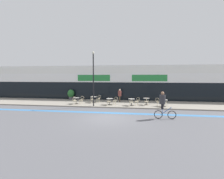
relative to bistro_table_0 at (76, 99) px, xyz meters
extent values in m
plane|color=#5B5B60|center=(4.83, -6.07, -0.63)|extent=(120.00, 120.00, 0.00)
cube|color=gray|center=(4.83, 1.18, -0.57)|extent=(40.00, 5.50, 0.12)
cube|color=silver|center=(4.83, 5.93, 1.78)|extent=(40.00, 4.00, 4.81)
cube|color=black|center=(4.83, 3.96, 0.69)|extent=(38.80, 0.10, 2.40)
cube|color=white|center=(4.83, 3.98, 2.49)|extent=(39.20, 0.14, 1.20)
cube|color=#237A38|center=(1.08, 3.91, 2.49)|extent=(4.56, 0.08, 0.84)
cube|color=#237A38|center=(8.58, 3.91, 2.49)|extent=(4.56, 0.08, 0.84)
cube|color=#3D7AB7|center=(4.83, -3.98, -0.62)|extent=(36.00, 0.70, 0.01)
cylinder|color=black|center=(0.00, 0.00, -0.49)|extent=(0.39, 0.39, 0.02)
cylinder|color=black|center=(0.00, 0.00, -0.17)|extent=(0.07, 0.07, 0.68)
cylinder|color=#ADA8A3|center=(0.00, 0.00, 0.19)|extent=(0.70, 0.70, 0.02)
cylinder|color=black|center=(1.76, 1.31, -0.49)|extent=(0.43, 0.43, 0.02)
cylinder|color=black|center=(1.76, 1.31, -0.17)|extent=(0.07, 0.07, 0.68)
cylinder|color=#ADA8A3|center=(1.76, 1.31, 0.18)|extent=(0.79, 0.79, 0.02)
cylinder|color=black|center=(3.99, -0.10, -0.49)|extent=(0.43, 0.43, 0.02)
cylinder|color=black|center=(3.99, -0.10, -0.17)|extent=(0.07, 0.07, 0.68)
cylinder|color=#ADA8A3|center=(3.99, -0.10, 0.19)|extent=(0.77, 0.77, 0.02)
cylinder|color=black|center=(6.46, -0.23, -0.49)|extent=(0.41, 0.41, 0.02)
cylinder|color=black|center=(6.46, -0.23, -0.15)|extent=(0.07, 0.07, 0.71)
cylinder|color=#ADA8A3|center=(6.46, -0.23, 0.22)|extent=(0.74, 0.74, 0.02)
cylinder|color=black|center=(8.10, 0.52, -0.49)|extent=(0.39, 0.39, 0.02)
cylinder|color=black|center=(8.10, 0.52, -0.14)|extent=(0.07, 0.07, 0.73)
cylinder|color=#ADA8A3|center=(8.10, 0.52, 0.23)|extent=(0.71, 0.71, 0.02)
cylinder|color=black|center=(9.93, -0.32, -0.49)|extent=(0.43, 0.43, 0.02)
cylinder|color=black|center=(9.93, -0.32, -0.16)|extent=(0.07, 0.07, 0.69)
cylinder|color=#ADA8A3|center=(9.93, -0.32, 0.20)|extent=(0.79, 0.79, 0.02)
cylinder|color=beige|center=(0.00, -0.55, -0.07)|extent=(0.45, 0.45, 0.03)
cylinder|color=beige|center=(-0.12, -0.39, -0.30)|extent=(0.03, 0.03, 0.42)
cylinder|color=beige|center=(0.16, -0.43, -0.30)|extent=(0.03, 0.03, 0.42)
cylinder|color=beige|center=(-0.16, -0.67, -0.30)|extent=(0.03, 0.03, 0.42)
cylinder|color=beige|center=(0.12, -0.71, -0.30)|extent=(0.03, 0.03, 0.42)
torus|color=beige|center=(-0.02, -0.72, 0.19)|extent=(0.08, 0.41, 0.41)
cylinder|color=beige|center=(-0.19, -0.70, 0.06)|extent=(0.03, 0.03, 0.23)
cylinder|color=beige|center=(0.15, -0.74, 0.06)|extent=(0.03, 0.03, 0.23)
cylinder|color=beige|center=(0.55, 0.00, -0.07)|extent=(0.40, 0.40, 0.03)
cylinder|color=beige|center=(0.41, -0.14, -0.30)|extent=(0.03, 0.03, 0.42)
cylinder|color=beige|center=(0.41, 0.14, -0.30)|extent=(0.03, 0.03, 0.42)
cylinder|color=beige|center=(0.69, -0.14, -0.30)|extent=(0.03, 0.03, 0.42)
cylinder|color=beige|center=(0.69, 0.14, -0.30)|extent=(0.03, 0.03, 0.42)
torus|color=beige|center=(0.72, 0.00, 0.19)|extent=(0.41, 0.03, 0.41)
cylinder|color=beige|center=(0.72, -0.17, 0.06)|extent=(0.03, 0.03, 0.23)
cylinder|color=beige|center=(0.72, 0.17, 0.06)|extent=(0.03, 0.03, 0.23)
cylinder|color=beige|center=(1.76, 0.76, -0.07)|extent=(0.43, 0.43, 0.03)
cylinder|color=beige|center=(1.63, 0.91, -0.30)|extent=(0.03, 0.03, 0.42)
cylinder|color=beige|center=(1.91, 0.88, -0.30)|extent=(0.03, 0.03, 0.42)
cylinder|color=beige|center=(1.61, 0.63, -0.30)|extent=(0.03, 0.03, 0.42)
cylinder|color=beige|center=(1.88, 0.60, -0.30)|extent=(0.03, 0.03, 0.42)
torus|color=beige|center=(1.74, 0.59, 0.19)|extent=(0.06, 0.41, 0.41)
cylinder|color=beige|center=(1.57, 0.60, 0.06)|extent=(0.03, 0.03, 0.23)
cylinder|color=beige|center=(1.91, 0.57, 0.06)|extent=(0.03, 0.03, 0.23)
cylinder|color=beige|center=(2.31, 1.31, -0.07)|extent=(0.41, 0.41, 0.03)
cylinder|color=beige|center=(2.17, 1.16, -0.30)|extent=(0.03, 0.03, 0.42)
cylinder|color=beige|center=(2.16, 1.44, -0.30)|extent=(0.03, 0.03, 0.42)
cylinder|color=beige|center=(2.45, 1.17, -0.30)|extent=(0.03, 0.03, 0.42)
cylinder|color=beige|center=(2.44, 1.45, -0.30)|extent=(0.03, 0.03, 0.42)
torus|color=beige|center=(2.48, 1.31, 0.19)|extent=(0.41, 0.04, 0.41)
cylinder|color=beige|center=(2.48, 1.14, 0.06)|extent=(0.03, 0.03, 0.23)
cylinder|color=beige|center=(2.47, 1.48, 0.06)|extent=(0.03, 0.03, 0.23)
cylinder|color=beige|center=(3.99, -0.65, -0.07)|extent=(0.45, 0.45, 0.03)
cylinder|color=beige|center=(3.83, -0.53, -0.30)|extent=(0.03, 0.03, 0.42)
cylinder|color=beige|center=(4.11, -0.49, -0.30)|extent=(0.03, 0.03, 0.42)
cylinder|color=beige|center=(3.87, -0.81, -0.30)|extent=(0.03, 0.03, 0.42)
cylinder|color=beige|center=(4.14, -0.77, -0.30)|extent=(0.03, 0.03, 0.42)
torus|color=beige|center=(4.01, -0.82, 0.19)|extent=(0.08, 0.41, 0.41)
cylinder|color=beige|center=(3.84, -0.84, 0.06)|extent=(0.03, 0.03, 0.23)
cylinder|color=beige|center=(4.18, -0.80, 0.06)|extent=(0.03, 0.03, 0.23)
cylinder|color=beige|center=(4.54, -0.10, -0.07)|extent=(0.42, 0.42, 0.03)
cylinder|color=beige|center=(4.39, -0.23, -0.30)|extent=(0.03, 0.03, 0.42)
cylinder|color=beige|center=(4.41, 0.05, -0.30)|extent=(0.03, 0.03, 0.42)
cylinder|color=beige|center=(4.67, -0.25, -0.30)|extent=(0.03, 0.03, 0.42)
cylinder|color=beige|center=(4.69, 0.03, -0.30)|extent=(0.03, 0.03, 0.42)
torus|color=beige|center=(4.71, -0.11, 0.19)|extent=(0.41, 0.05, 0.41)
cylinder|color=beige|center=(4.70, -0.28, 0.06)|extent=(0.03, 0.03, 0.23)
cylinder|color=beige|center=(4.72, 0.06, 0.06)|extent=(0.03, 0.03, 0.23)
cylinder|color=beige|center=(6.46, -0.78, -0.07)|extent=(0.41, 0.41, 0.03)
cylinder|color=beige|center=(6.32, -0.64, -0.30)|extent=(0.03, 0.03, 0.42)
cylinder|color=beige|center=(6.60, -0.64, -0.30)|extent=(0.03, 0.03, 0.42)
cylinder|color=beige|center=(6.33, -0.92, -0.30)|extent=(0.03, 0.03, 0.42)
cylinder|color=beige|center=(6.61, -0.92, -0.30)|extent=(0.03, 0.03, 0.42)
torus|color=beige|center=(6.47, -0.95, 0.19)|extent=(0.04, 0.41, 0.41)
cylinder|color=beige|center=(6.30, -0.95, 0.06)|extent=(0.03, 0.03, 0.23)
cylinder|color=beige|center=(6.64, -0.94, 0.06)|extent=(0.03, 0.03, 0.23)
cylinder|color=beige|center=(7.01, -0.23, -0.07)|extent=(0.45, 0.45, 0.03)
cylinder|color=beige|center=(6.85, -0.35, -0.30)|extent=(0.03, 0.03, 0.42)
cylinder|color=beige|center=(6.89, -0.07, -0.30)|extent=(0.03, 0.03, 0.42)
cylinder|color=beige|center=(7.13, -0.39, -0.30)|extent=(0.03, 0.03, 0.42)
cylinder|color=beige|center=(7.17, -0.11, -0.30)|extent=(0.03, 0.03, 0.42)
torus|color=beige|center=(7.18, -0.25, 0.19)|extent=(0.41, 0.08, 0.41)
cylinder|color=beige|center=(7.16, -0.42, 0.06)|extent=(0.03, 0.03, 0.23)
cylinder|color=beige|center=(7.20, -0.08, 0.06)|extent=(0.03, 0.03, 0.23)
cylinder|color=beige|center=(8.10, -0.03, -0.07)|extent=(0.42, 0.42, 0.03)
cylinder|color=beige|center=(7.95, 0.10, -0.30)|extent=(0.03, 0.03, 0.42)
cylinder|color=beige|center=(8.23, 0.11, -0.30)|extent=(0.03, 0.03, 0.42)
cylinder|color=beige|center=(7.96, -0.18, -0.30)|extent=(0.03, 0.03, 0.42)
cylinder|color=beige|center=(8.24, -0.17, -0.30)|extent=(0.03, 0.03, 0.42)
torus|color=beige|center=(8.10, -0.20, 0.19)|extent=(0.05, 0.41, 0.41)
cylinder|color=beige|center=(7.93, -0.21, 0.06)|extent=(0.03, 0.03, 0.23)
cylinder|color=beige|center=(8.27, -0.20, 0.06)|extent=(0.03, 0.03, 0.23)
cylinder|color=beige|center=(9.93, -0.87, -0.07)|extent=(0.45, 0.45, 0.03)
cylinder|color=beige|center=(9.82, -0.71, -0.30)|extent=(0.03, 0.03, 0.42)
cylinder|color=beige|center=(10.09, -0.75, -0.30)|extent=(0.03, 0.03, 0.42)
cylinder|color=beige|center=(9.78, -0.99, -0.30)|extent=(0.03, 0.03, 0.42)
cylinder|color=beige|center=(10.05, -1.03, -0.30)|extent=(0.03, 0.03, 0.42)
torus|color=beige|center=(9.91, -1.04, 0.19)|extent=(0.09, 0.41, 0.41)
cylinder|color=beige|center=(9.74, -1.02, 0.06)|extent=(0.03, 0.03, 0.23)
cylinder|color=beige|center=(10.08, -1.07, 0.06)|extent=(0.03, 0.03, 0.23)
cylinder|color=beige|center=(9.38, -0.32, -0.07)|extent=(0.42, 0.42, 0.03)
cylinder|color=beige|center=(9.53, -0.19, -0.30)|extent=(0.03, 0.03, 0.42)
cylinder|color=beige|center=(9.52, -0.47, -0.30)|extent=(0.03, 0.03, 0.42)
cylinder|color=beige|center=(9.25, -0.18, -0.30)|extent=(0.03, 0.03, 0.42)
cylinder|color=beige|center=(9.24, -0.45, -0.30)|extent=(0.03, 0.03, 0.42)
torus|color=beige|center=(9.21, -0.31, 0.19)|extent=(0.41, 0.05, 0.41)
cylinder|color=beige|center=(9.22, -0.14, 0.06)|extent=(0.03, 0.03, 0.23)
cylinder|color=beige|center=(9.20, -0.48, 0.06)|extent=(0.03, 0.03, 0.23)
cylinder|color=#4C4C51|center=(-2.08, 3.45, -0.29)|extent=(0.58, 0.58, 0.43)
ellipsoid|color=#28662D|center=(-2.08, 3.45, 0.32)|extent=(0.93, 0.93, 1.12)
cylinder|color=black|center=(2.41, -1.22, 2.32)|extent=(0.12, 0.12, 5.65)
sphere|color=beige|center=(2.41, -1.22, 5.22)|extent=(0.26, 0.26, 0.26)
torus|color=black|center=(9.84, -5.50, -0.30)|extent=(0.66, 0.06, 0.66)
torus|color=black|center=(8.81, -5.51, -0.30)|extent=(0.66, 0.06, 0.66)
cylinder|color=#23519E|center=(9.37, -5.51, -0.01)|extent=(0.80, 0.05, 0.60)
cylinder|color=#23519E|center=(9.10, -5.51, -0.06)|extent=(0.04, 0.04, 0.46)
cylinder|color=#23519E|center=(9.79, -5.50, 0.27)|extent=(0.03, 0.48, 0.03)
cylinder|color=black|center=(9.10, -5.42, 0.36)|extent=(0.16, 0.16, 0.39)
cylinder|color=black|center=(9.10, -5.60, 0.36)|extent=(0.16, 0.16, 0.39)
cylinder|color=#2D2D33|center=(9.10, -5.51, 0.91)|extent=(0.46, 0.46, 0.70)
sphere|color=#9E7051|center=(9.10, -5.51, 1.39)|extent=(0.26, 0.26, 0.26)
cylinder|color=#4C3D2D|center=(4.89, 2.14, -0.13)|extent=(0.17, 0.17, 0.74)
cylinder|color=#4C3D2D|center=(4.87, 2.30, -0.13)|extent=(0.17, 0.17, 0.74)
cylinder|color=brown|center=(4.88, 2.22, 0.56)|extent=(0.48, 0.48, 0.65)
sphere|color=beige|center=(4.88, 2.22, 1.01)|extent=(0.24, 0.24, 0.24)
camera|label=1|loc=(7.30, -19.48, 2.71)|focal=28.00mm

